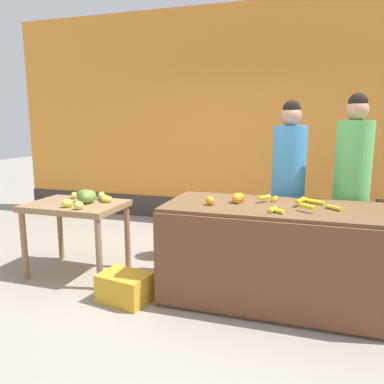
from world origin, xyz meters
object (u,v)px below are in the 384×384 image
produce_crate (125,287)px  produce_sack (168,234)px  vendor_woman_blue_shirt (288,189)px  vendor_woman_green_shirt (351,190)px

produce_crate → produce_sack: (-0.04, 1.19, 0.15)m
produce_crate → produce_sack: produce_sack is taller
vendor_woman_blue_shirt → produce_crate: vendor_woman_blue_shirt is taller
vendor_woman_green_shirt → produce_sack: vendor_woman_green_shirt is taller
vendor_woman_green_shirt → produce_crate: 2.36m
produce_crate → vendor_woman_blue_shirt: bearing=40.2°
vendor_woman_blue_shirt → produce_crate: bearing=-139.8°
vendor_woman_blue_shirt → produce_sack: size_ratio=3.21×
produce_sack → vendor_woman_blue_shirt: bearing=-2.8°
vendor_woman_green_shirt → produce_crate: size_ratio=4.25×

